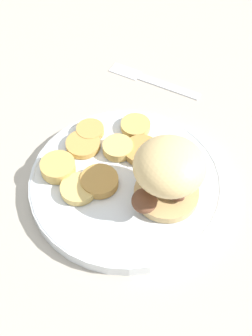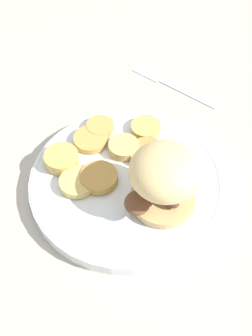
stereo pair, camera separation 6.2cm
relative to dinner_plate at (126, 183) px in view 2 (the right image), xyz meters
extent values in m
plane|color=#B2A899|center=(0.00, 0.00, -0.01)|extent=(4.00, 4.00, 0.00)
cylinder|color=white|center=(0.00, 0.00, 0.00)|extent=(0.27, 0.27, 0.02)
torus|color=white|center=(0.00, 0.00, 0.01)|extent=(0.27, 0.27, 0.01)
cylinder|color=tan|center=(-0.04, -0.05, 0.01)|extent=(0.09, 0.09, 0.01)
ellipsoid|color=brown|center=(-0.06, -0.01, 0.03)|extent=(0.04, 0.04, 0.02)
ellipsoid|color=brown|center=(-0.04, -0.04, 0.03)|extent=(0.03, 0.02, 0.01)
ellipsoid|color=brown|center=(-0.02, -0.05, 0.03)|extent=(0.04, 0.04, 0.02)
ellipsoid|color=#563323|center=(-0.05, -0.05, 0.03)|extent=(0.04, 0.04, 0.02)
ellipsoid|color=brown|center=(-0.01, -0.06, 0.03)|extent=(0.04, 0.05, 0.02)
ellipsoid|color=#E5C17F|center=(-0.04, -0.05, 0.07)|extent=(0.09, 0.09, 0.06)
cylinder|color=#BC8942|center=(0.00, 0.04, 0.02)|extent=(0.05, 0.05, 0.01)
cylinder|color=tan|center=(0.09, -0.04, 0.01)|extent=(0.04, 0.04, 0.01)
cylinder|color=#DBB766|center=(0.05, 0.00, 0.02)|extent=(0.04, 0.04, 0.01)
cylinder|color=#DBB766|center=(-0.01, 0.07, 0.01)|extent=(0.05, 0.05, 0.01)
cylinder|color=tan|center=(0.07, 0.05, 0.01)|extent=(0.05, 0.05, 0.01)
cylinder|color=tan|center=(0.10, 0.03, 0.01)|extent=(0.04, 0.04, 0.01)
cylinder|color=#BC8942|center=(0.04, -0.03, 0.01)|extent=(0.05, 0.05, 0.01)
cylinder|color=tan|center=(0.04, 0.09, 0.02)|extent=(0.05, 0.05, 0.02)
cube|color=silver|center=(0.19, -0.12, -0.01)|extent=(0.08, 0.09, 0.00)
cube|color=silver|center=(0.24, -0.05, -0.01)|extent=(0.05, 0.06, 0.00)
camera|label=1|loc=(-0.37, 0.09, 0.53)|focal=50.00mm
camera|label=2|loc=(-0.38, 0.02, 0.53)|focal=50.00mm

